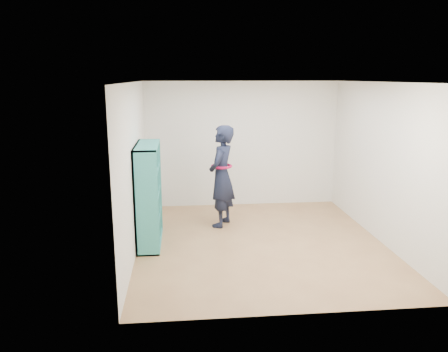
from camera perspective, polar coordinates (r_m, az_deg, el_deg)
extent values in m
plane|color=#956944|center=(7.33, 4.76, -8.66)|extent=(4.50, 4.50, 0.00)
plane|color=white|center=(6.82, 5.17, 12.12)|extent=(4.50, 4.50, 0.00)
cube|color=silver|center=(6.88, -11.65, 1.00)|extent=(0.02, 4.50, 2.60)
cube|color=silver|center=(7.58, 19.99, 1.58)|extent=(0.02, 4.50, 2.60)
cube|color=silver|center=(9.15, 2.37, 4.15)|extent=(4.00, 0.02, 2.60)
cube|color=silver|center=(4.83, 9.85, -3.95)|extent=(4.00, 0.02, 2.60)
cube|color=teal|center=(6.61, -10.16, -3.72)|extent=(0.36, 0.03, 1.64)
cube|color=teal|center=(7.77, -9.51, -1.20)|extent=(0.36, 0.03, 1.64)
cube|color=teal|center=(7.44, -9.57, -8.36)|extent=(0.36, 1.23, 0.03)
cube|color=teal|center=(7.02, -10.05, 4.00)|extent=(0.36, 1.23, 0.03)
cube|color=teal|center=(7.20, -11.13, -2.38)|extent=(0.03, 1.23, 1.64)
cube|color=teal|center=(7.00, -9.91, -2.78)|extent=(0.33, 0.03, 1.59)
cube|color=teal|center=(7.38, -9.70, -1.96)|extent=(0.33, 0.03, 1.59)
cube|color=teal|center=(7.30, -9.69, -5.36)|extent=(0.33, 1.18, 0.03)
cube|color=teal|center=(7.19, -9.81, -2.36)|extent=(0.33, 1.18, 0.03)
cube|color=teal|center=(7.10, -9.93, 0.73)|extent=(0.33, 1.18, 0.03)
cube|color=beige|center=(7.04, -9.63, -9.01)|extent=(0.23, 0.14, 0.09)
cube|color=black|center=(6.83, -9.72, -5.53)|extent=(0.18, 0.16, 0.23)
cube|color=maroon|center=(6.71, -9.85, -2.16)|extent=(0.18, 0.16, 0.27)
cube|color=silver|center=(6.69, -10.01, 0.49)|extent=(0.23, 0.14, 0.09)
cube|color=navy|center=(7.32, -9.40, -7.39)|extent=(0.18, 0.16, 0.26)
cube|color=brown|center=(7.20, -9.52, -4.44)|extent=(0.18, 0.16, 0.26)
cube|color=#BFB28C|center=(7.17, -9.66, -2.05)|extent=(0.23, 0.14, 0.06)
cube|color=#26594C|center=(7.01, -9.75, 1.76)|extent=(0.18, 0.16, 0.25)
cube|color=beige|center=(7.69, -9.23, -6.36)|extent=(0.18, 0.16, 0.27)
cube|color=black|center=(7.65, -9.36, -4.07)|extent=(0.23, 0.14, 0.09)
cube|color=maroon|center=(7.48, -9.43, -0.81)|extent=(0.18, 0.16, 0.21)
cube|color=silver|center=(7.39, -9.55, 2.39)|extent=(0.18, 0.16, 0.27)
imported|color=black|center=(7.88, -0.32, -0.04)|extent=(0.68, 0.80, 1.85)
torus|color=#AF0D40|center=(7.84, -0.32, 1.30)|extent=(0.51, 0.51, 0.04)
cube|color=silver|center=(7.98, -0.98, 1.03)|extent=(0.05, 0.11, 0.15)
cube|color=black|center=(7.98, -0.98, 1.03)|extent=(0.05, 0.11, 0.14)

